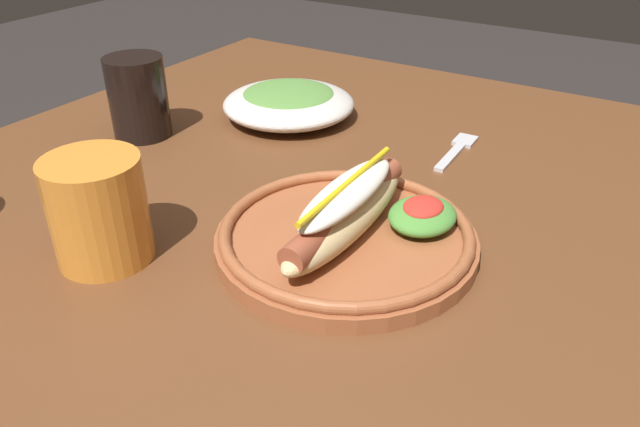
% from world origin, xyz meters
% --- Properties ---
extents(dining_table, '(1.15, 0.95, 0.74)m').
position_xyz_m(dining_table, '(0.00, 0.00, 0.64)').
color(dining_table, brown).
rests_on(dining_table, ground_plane).
extents(hot_dog_plate, '(0.26, 0.26, 0.08)m').
position_xyz_m(hot_dog_plate, '(-0.00, -0.09, 0.76)').
color(hot_dog_plate, '#9E5633').
rests_on(hot_dog_plate, dining_table).
extents(fork, '(0.12, 0.03, 0.00)m').
position_xyz_m(fork, '(0.27, -0.10, 0.74)').
color(fork, silver).
rests_on(fork, dining_table).
extents(soda_cup, '(0.08, 0.08, 0.11)m').
position_xyz_m(soda_cup, '(0.09, 0.29, 0.79)').
color(soda_cup, black).
rests_on(soda_cup, dining_table).
extents(extra_cup, '(0.09, 0.09, 0.10)m').
position_xyz_m(extra_cup, '(-0.14, 0.10, 0.79)').
color(extra_cup, orange).
rests_on(extra_cup, dining_table).
extents(side_bowl, '(0.19, 0.19, 0.05)m').
position_xyz_m(side_bowl, '(0.25, 0.15, 0.76)').
color(side_bowl, silver).
rests_on(side_bowl, dining_table).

